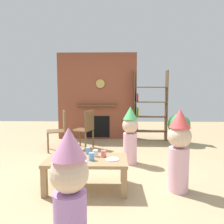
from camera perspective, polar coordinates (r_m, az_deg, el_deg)
ground_plane at (r=3.40m, az=-2.80°, el=-17.07°), size 12.00×12.00×0.00m
brick_fireplace_feature at (r=5.76m, az=-4.17°, el=4.32°), size 2.20×0.28×2.40m
bookshelf at (r=5.62m, az=10.10°, el=1.10°), size 0.90×0.28×1.90m
coffee_table at (r=2.84m, az=-7.12°, el=-14.19°), size 1.09×0.57×0.42m
paper_cup_near_left at (r=2.73m, az=-5.79°, el=-12.33°), size 0.07×0.07×0.10m
paper_cup_near_right at (r=2.82m, az=-9.08°, el=-11.86°), size 0.07×0.07×0.09m
paper_cup_center at (r=3.01m, az=-6.80°, el=-10.74°), size 0.07×0.07×0.09m
paper_cup_far_left at (r=2.88m, az=-4.69°, el=-11.47°), size 0.07×0.07×0.09m
paper_cup_far_right at (r=2.85m, az=-2.37°, el=-11.66°), size 0.07×0.07×0.09m
paper_plate_front at (r=2.69m, az=-9.02°, el=-13.69°), size 0.17×0.17×0.01m
paper_plate_rear at (r=2.75m, az=0.04°, el=-13.15°), size 0.18×0.18×0.01m
birthday_cake_slice at (r=3.02m, az=-12.63°, el=-10.87°), size 0.10×0.10×0.09m
table_fork at (r=2.75m, az=-16.17°, el=-13.47°), size 0.05×0.15×0.01m
child_with_cone_hat at (r=1.66m, az=-11.77°, el=-21.33°), size 0.29×0.29×1.05m
child_in_pink at (r=2.83m, az=18.34°, el=-9.63°), size 0.30×0.30×1.09m
child_by_the_chairs at (r=3.74m, az=5.12°, el=-6.06°), size 0.29×0.29×1.05m
dining_chair_left at (r=4.76m, az=-14.38°, el=-4.31°), size 0.51×0.51×0.90m
dining_chair_middle at (r=4.73m, az=-7.33°, el=-4.23°), size 0.52×0.52×0.90m
potted_plant_tall at (r=5.38m, az=18.30°, el=-3.73°), size 0.55×0.55×0.77m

